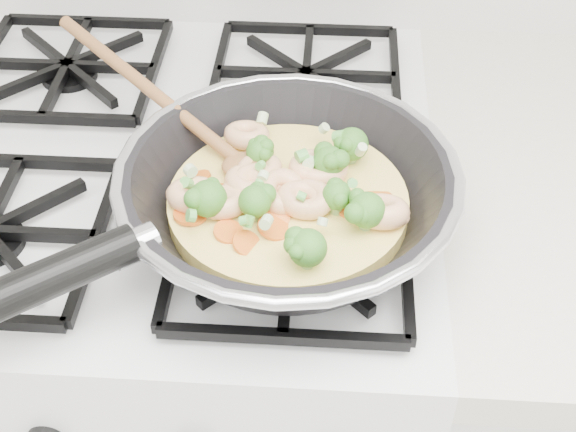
{
  "coord_description": "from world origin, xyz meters",
  "views": [
    {
      "loc": [
        0.18,
        1.01,
        1.47
      ],
      "look_at": [
        0.15,
        1.58,
        0.93
      ],
      "focal_mm": 50.01,
      "sensor_mm": 36.0,
      "label": 1
    }
  ],
  "objects": [
    {
      "name": "skillet",
      "position": [
        0.14,
        1.58,
        0.96
      ],
      "size": [
        0.45,
        0.44,
        0.1
      ],
      "rotation": [
        0.0,
        0.0,
        -0.4
      ],
      "color": "black",
      "rests_on": "stove"
    },
    {
      "name": "stove",
      "position": [
        0.0,
        1.7,
        0.46
      ],
      "size": [
        0.6,
        0.6,
        0.92
      ],
      "color": "white",
      "rests_on": "ground"
    }
  ]
}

